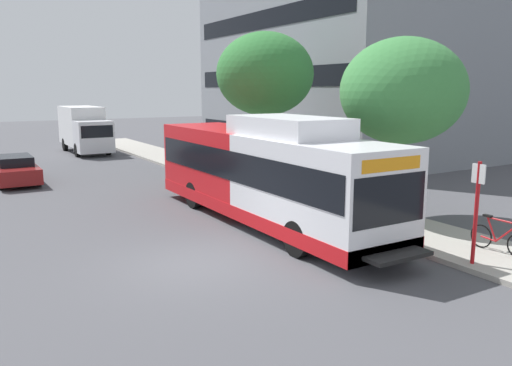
{
  "coord_description": "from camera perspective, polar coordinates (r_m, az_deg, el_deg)",
  "views": [
    {
      "loc": [
        -5.19,
        -11.71,
        4.47
      ],
      "look_at": [
        2.88,
        1.75,
        1.6
      ],
      "focal_mm": 35.99,
      "sensor_mm": 36.0,
      "label": 1
    }
  ],
  "objects": [
    {
      "name": "sidewalk_curb",
      "position": [
        21.95,
        3.51,
        -1.22
      ],
      "size": [
        3.0,
        56.0,
        0.14
      ],
      "primitive_type": "cube",
      "color": "#A8A399",
      "rests_on": "ground"
    },
    {
      "name": "transit_bus",
      "position": [
        17.16,
        0.95,
        1.09
      ],
      "size": [
        2.58,
        12.25,
        3.65
      ],
      "color": "white",
      "rests_on": "ground"
    },
    {
      "name": "bus_stop_sign_pole",
      "position": [
        13.82,
        23.31,
        -2.27
      ],
      "size": [
        0.1,
        0.36,
        2.6
      ],
      "color": "red",
      "rests_on": "sidewalk_curb"
    },
    {
      "name": "parked_car_far_lane",
      "position": [
        27.26,
        -25.16,
        1.35
      ],
      "size": [
        1.8,
        4.5,
        1.33
      ],
      "color": "maroon",
      "rests_on": "ground"
    },
    {
      "name": "bicycle_parked",
      "position": [
        15.25,
        25.45,
        -5.52
      ],
      "size": [
        0.52,
        1.76,
        1.02
      ],
      "color": "black",
      "rests_on": "sidewalk_curb"
    },
    {
      "name": "box_truck_background",
      "position": [
        38.73,
        -18.55,
        5.79
      ],
      "size": [
        2.32,
        7.01,
        3.25
      ],
      "color": "silver",
      "rests_on": "ground"
    },
    {
      "name": "street_tree_mid_block",
      "position": [
        24.5,
        1.0,
        12.0
      ],
      "size": [
        4.56,
        4.56,
        6.98
      ],
      "color": "#4C3823",
      "rests_on": "sidewalk_curb"
    },
    {
      "name": "lattice_comm_tower",
      "position": [
        47.73,
        -0.44,
        17.34
      ],
      "size": [
        1.1,
        1.1,
        30.71
      ],
      "color": "#B7B7BC",
      "rests_on": "ground"
    },
    {
      "name": "ground_plane",
      "position": [
        20.87,
        -15.83,
        -2.41
      ],
      "size": [
        120.0,
        120.0,
        0.0
      ],
      "primitive_type": "plane",
      "color": "#4C4C51"
    },
    {
      "name": "street_tree_near_stop",
      "position": [
        18.17,
        15.98,
        9.77
      ],
      "size": [
        4.19,
        4.19,
        6.06
      ],
      "color": "#4C3823",
      "rests_on": "sidewalk_curb"
    }
  ]
}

